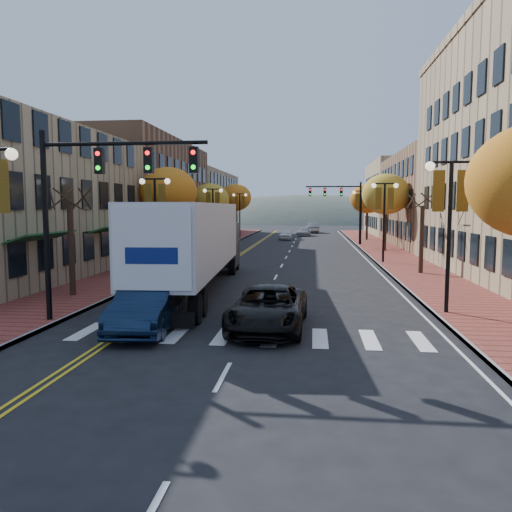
% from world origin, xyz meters
% --- Properties ---
extents(ground, '(200.00, 200.00, 0.00)m').
position_xyz_m(ground, '(0.00, 0.00, 0.00)').
color(ground, black).
rests_on(ground, ground).
extents(sidewalk_left, '(4.00, 85.00, 0.15)m').
position_xyz_m(sidewalk_left, '(-9.00, 32.50, 0.07)').
color(sidewalk_left, brown).
rests_on(sidewalk_left, ground).
extents(sidewalk_right, '(4.00, 85.00, 0.15)m').
position_xyz_m(sidewalk_right, '(9.00, 32.50, 0.07)').
color(sidewalk_right, brown).
rests_on(sidewalk_right, ground).
extents(building_left_mid, '(12.00, 24.00, 11.00)m').
position_xyz_m(building_left_mid, '(-17.00, 36.00, 5.50)').
color(building_left_mid, brown).
rests_on(building_left_mid, ground).
extents(building_left_far, '(12.00, 26.00, 9.50)m').
position_xyz_m(building_left_far, '(-17.00, 61.00, 4.75)').
color(building_left_far, '#9E8966').
rests_on(building_left_far, ground).
extents(building_right_mid, '(15.00, 24.00, 10.00)m').
position_xyz_m(building_right_mid, '(18.50, 42.00, 5.00)').
color(building_right_mid, brown).
rests_on(building_right_mid, ground).
extents(building_right_far, '(15.00, 20.00, 11.00)m').
position_xyz_m(building_right_far, '(18.50, 64.00, 5.50)').
color(building_right_far, '#9E8966').
rests_on(building_right_far, ground).
extents(tree_left_a, '(0.28, 0.28, 4.20)m').
position_xyz_m(tree_left_a, '(-9.00, 8.00, 2.25)').
color(tree_left_a, '#382619').
rests_on(tree_left_a, sidewalk_left).
extents(tree_left_b, '(4.48, 4.48, 7.21)m').
position_xyz_m(tree_left_b, '(-9.00, 24.00, 5.45)').
color(tree_left_b, '#382619').
rests_on(tree_left_b, sidewalk_left).
extents(tree_left_c, '(4.16, 4.16, 6.69)m').
position_xyz_m(tree_left_c, '(-9.00, 40.00, 5.05)').
color(tree_left_c, '#382619').
rests_on(tree_left_c, sidewalk_left).
extents(tree_left_d, '(4.61, 4.61, 7.42)m').
position_xyz_m(tree_left_d, '(-9.00, 58.00, 5.60)').
color(tree_left_d, '#382619').
rests_on(tree_left_d, sidewalk_left).
extents(tree_right_b, '(0.28, 0.28, 4.20)m').
position_xyz_m(tree_right_b, '(9.00, 18.00, 2.25)').
color(tree_right_b, '#382619').
rests_on(tree_right_b, sidewalk_right).
extents(tree_right_c, '(4.48, 4.48, 7.21)m').
position_xyz_m(tree_right_c, '(9.00, 34.00, 5.45)').
color(tree_right_c, '#382619').
rests_on(tree_right_c, sidewalk_right).
extents(tree_right_d, '(4.35, 4.35, 7.00)m').
position_xyz_m(tree_right_d, '(9.00, 50.00, 5.29)').
color(tree_right_d, '#382619').
rests_on(tree_right_d, sidewalk_right).
extents(lamp_left_b, '(1.96, 0.36, 6.05)m').
position_xyz_m(lamp_left_b, '(-7.50, 16.00, 4.29)').
color(lamp_left_b, black).
rests_on(lamp_left_b, ground).
extents(lamp_left_c, '(1.96, 0.36, 6.05)m').
position_xyz_m(lamp_left_c, '(-7.50, 34.00, 4.29)').
color(lamp_left_c, black).
rests_on(lamp_left_c, ground).
extents(lamp_left_d, '(1.96, 0.36, 6.05)m').
position_xyz_m(lamp_left_d, '(-7.50, 52.00, 4.29)').
color(lamp_left_d, black).
rests_on(lamp_left_d, ground).
extents(lamp_right_a, '(1.96, 0.36, 6.05)m').
position_xyz_m(lamp_right_a, '(7.50, 6.00, 4.29)').
color(lamp_right_a, black).
rests_on(lamp_right_a, ground).
extents(lamp_right_b, '(1.96, 0.36, 6.05)m').
position_xyz_m(lamp_right_b, '(7.50, 24.00, 4.29)').
color(lamp_right_b, black).
rests_on(lamp_right_b, ground).
extents(lamp_right_c, '(1.96, 0.36, 6.05)m').
position_xyz_m(lamp_right_c, '(7.50, 42.00, 4.29)').
color(lamp_right_c, black).
rests_on(lamp_right_c, ground).
extents(traffic_mast_near, '(6.10, 0.35, 7.00)m').
position_xyz_m(traffic_mast_near, '(-5.48, 3.00, 4.92)').
color(traffic_mast_near, black).
rests_on(traffic_mast_near, ground).
extents(traffic_mast_far, '(6.10, 0.34, 7.00)m').
position_xyz_m(traffic_mast_far, '(5.48, 42.00, 4.92)').
color(traffic_mast_far, black).
rests_on(traffic_mast_far, ground).
extents(semi_truck, '(3.89, 17.94, 4.45)m').
position_xyz_m(semi_truck, '(-3.61, 10.60, 2.60)').
color(semi_truck, black).
rests_on(semi_truck, ground).
extents(navy_sedan, '(2.26, 5.30, 1.70)m').
position_xyz_m(navy_sedan, '(-3.48, 2.47, 0.85)').
color(navy_sedan, black).
rests_on(navy_sedan, ground).
extents(black_suv, '(2.68, 5.52, 1.51)m').
position_xyz_m(black_suv, '(0.71, 3.02, 0.76)').
color(black_suv, black).
rests_on(black_suv, ground).
extents(car_far_white, '(1.61, 3.94, 1.34)m').
position_xyz_m(car_far_white, '(-1.28, 50.81, 0.67)').
color(car_far_white, white).
rests_on(car_far_white, ground).
extents(car_far_silver, '(2.22, 4.53, 1.27)m').
position_xyz_m(car_far_silver, '(0.92, 59.60, 0.63)').
color(car_far_silver, '#9A9AA1').
rests_on(car_far_silver, ground).
extents(car_far_oncoming, '(2.10, 5.00, 1.61)m').
position_xyz_m(car_far_oncoming, '(2.23, 68.39, 0.80)').
color(car_far_oncoming, '#949299').
rests_on(car_far_oncoming, ground).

